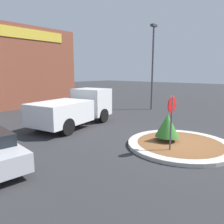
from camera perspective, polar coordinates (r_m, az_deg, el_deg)
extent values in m
plane|color=#2D2D30|center=(10.61, 17.23, -8.53)|extent=(120.00, 120.00, 0.00)
cylinder|color=#BCB7AD|center=(10.58, 17.26, -8.12)|extent=(4.72, 4.72, 0.16)
cylinder|color=brown|center=(10.58, 17.26, -8.11)|extent=(3.87, 3.87, 0.16)
cylinder|color=#4C4C51|center=(9.27, 15.16, -3.35)|extent=(0.07, 0.07, 2.42)
cylinder|color=#B71414|center=(9.11, 15.41, 1.87)|extent=(0.68, 0.03, 0.68)
cylinder|color=brown|center=(10.68, 14.11, -6.74)|extent=(0.08, 0.08, 0.21)
cone|color=#2D6B28|center=(10.51, 14.26, -3.39)|extent=(1.11, 1.11, 1.07)
cube|color=silver|center=(15.33, -5.37, 2.69)|extent=(2.25, 2.57, 1.81)
cube|color=silver|center=(13.00, -13.34, -0.16)|extent=(3.85, 3.00, 1.24)
cube|color=black|center=(15.81, -4.03, 4.10)|extent=(0.44, 1.98, 0.63)
cylinder|color=black|center=(15.98, -8.86, -0.18)|extent=(0.97, 0.44, 0.94)
cylinder|color=black|center=(14.72, -2.26, -0.96)|extent=(0.97, 0.44, 0.94)
cylinder|color=black|center=(13.46, -18.47, -2.56)|extent=(0.97, 0.44, 0.94)
cylinder|color=black|center=(11.94, -11.52, -3.82)|extent=(0.97, 0.44, 0.94)
cube|color=brown|center=(24.75, -23.97, 10.48)|extent=(10.38, 6.00, 7.59)
cube|color=gold|center=(22.30, -21.14, 18.51)|extent=(7.26, 0.08, 0.90)
cylinder|color=black|center=(8.20, -22.69, -12.11)|extent=(0.26, 0.67, 0.65)
cylinder|color=#4C4C51|center=(20.20, 10.52, 10.84)|extent=(0.16, 0.16, 7.19)
cube|color=#38383D|center=(20.59, 10.89, 21.32)|extent=(0.70, 0.30, 0.20)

